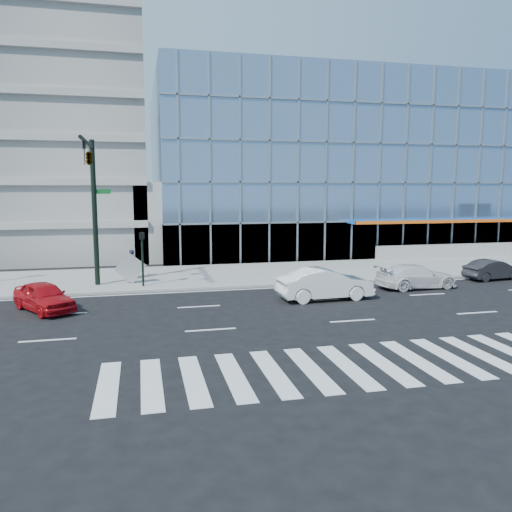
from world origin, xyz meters
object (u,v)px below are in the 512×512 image
(traffic_signal, at_px, (91,176))
(white_sedan, at_px, (325,284))
(white_suv, at_px, (416,276))
(tilted_panel, at_px, (130,268))
(pedestrian, at_px, (133,264))
(red_sedan, at_px, (44,297))
(ped_signal_post, at_px, (142,251))
(dark_sedan, at_px, (493,270))

(traffic_signal, xyz_separation_m, white_sedan, (11.33, -4.43, -5.38))
(white_suv, distance_m, tilted_panel, 16.09)
(traffic_signal, height_order, pedestrian, traffic_signal)
(red_sedan, bearing_deg, white_suv, -30.44)
(ped_signal_post, distance_m, white_suv, 15.26)
(pedestrian, bearing_deg, tilted_panel, 167.11)
(tilted_panel, bearing_deg, traffic_signal, -143.74)
(dark_sedan, height_order, tilted_panel, tilted_panel)
(white_suv, bearing_deg, dark_sedan, -80.74)
(white_suv, bearing_deg, tilted_panel, 71.80)
(traffic_signal, relative_size, red_sedan, 2.06)
(pedestrian, bearing_deg, white_suv, -121.31)
(white_suv, height_order, dark_sedan, white_suv)
(ped_signal_post, relative_size, red_sedan, 0.77)
(traffic_signal, bearing_deg, red_sedan, -116.79)
(white_suv, bearing_deg, ped_signal_post, 74.65)
(white_suv, bearing_deg, traffic_signal, 77.58)
(traffic_signal, xyz_separation_m, ped_signal_post, (2.50, 0.37, -4.02))
(traffic_signal, distance_m, ped_signal_post, 4.75)
(ped_signal_post, height_order, red_sedan, ped_signal_post)
(traffic_signal, distance_m, white_sedan, 13.30)
(dark_sedan, height_order, pedestrian, pedestrian)
(pedestrian, bearing_deg, white_sedan, -138.88)
(white_suv, relative_size, dark_sedan, 1.24)
(ped_signal_post, height_order, white_sedan, ped_signal_post)
(traffic_signal, distance_m, red_sedan, 6.95)
(white_sedan, bearing_deg, pedestrian, 47.98)
(red_sedan, bearing_deg, traffic_signal, 30.02)
(white_sedan, xyz_separation_m, tilted_panel, (-9.53, 5.78, 0.28))
(white_sedan, xyz_separation_m, pedestrian, (-9.41, 7.72, 0.21))
(traffic_signal, relative_size, pedestrian, 4.70)
(traffic_signal, distance_m, pedestrian, 6.41)
(white_sedan, bearing_deg, white_suv, -78.10)
(white_sedan, bearing_deg, dark_sedan, -79.25)
(traffic_signal, distance_m, tilted_panel, 5.58)
(red_sedan, bearing_deg, pedestrian, 28.36)
(red_sedan, distance_m, pedestrian, 8.06)
(white_sedan, xyz_separation_m, dark_sedan, (12.00, 2.86, -0.18))
(white_sedan, relative_size, tilted_panel, 3.67)
(ped_signal_post, distance_m, tilted_panel, 1.61)
(white_suv, bearing_deg, white_sedan, 101.56)
(ped_signal_post, relative_size, tilted_panel, 2.31)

